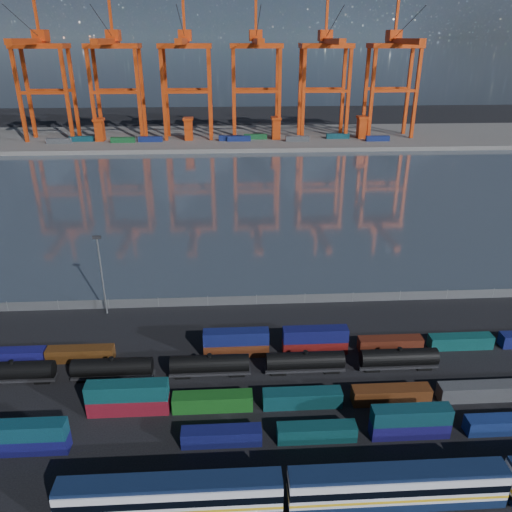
{
  "coord_description": "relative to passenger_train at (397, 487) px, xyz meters",
  "views": [
    {
      "loc": [
        -5.24,
        -61.96,
        50.39
      ],
      "look_at": [
        0.0,
        30.0,
        10.0
      ],
      "focal_mm": 35.0,
      "sensor_mm": 36.0,
      "label": 1
    }
  ],
  "objects": [
    {
      "name": "straddle_carriers",
      "position": [
        -15.92,
        220.89,
        5.13
      ],
      "size": [
        140.0,
        7.0,
        11.1
      ],
      "color": "#BF370D",
      "rests_on": "far_quay"
    },
    {
      "name": "tanker_string",
      "position": [
        -37.82,
        25.8,
        -0.67
      ],
      "size": [
        106.13,
        2.82,
        4.04
      ],
      "color": "black",
      "rests_on": "ground"
    },
    {
      "name": "waterfront_fence",
      "position": [
        -13.42,
        48.89,
        -1.69
      ],
      "size": [
        160.12,
        0.12,
        2.2
      ],
      "color": "#595B5E",
      "rests_on": "ground"
    },
    {
      "name": "quay_containers",
      "position": [
        -24.42,
        216.35,
        0.61
      ],
      "size": [
        172.58,
        10.99,
        2.6
      ],
      "color": "navy",
      "rests_on": "far_quay"
    },
    {
      "name": "far_quay",
      "position": [
        -13.42,
        230.89,
        -1.69
      ],
      "size": [
        700.0,
        70.0,
        2.0
      ],
      "primitive_type": "cube",
      "color": "#514F4C",
      "rests_on": "ground"
    },
    {
      "name": "container_row_mid",
      "position": [
        -12.33,
        17.79,
        -1.16
      ],
      "size": [
        140.97,
        2.39,
        5.1
      ],
      "color": "#414246",
      "rests_on": "ground"
    },
    {
      "name": "harbor_water",
      "position": [
        -13.42,
        125.89,
        -2.69
      ],
      "size": [
        700.0,
        700.0,
        0.0
      ],
      "primitive_type": "plane",
      "color": "#333E49",
      "rests_on": "ground"
    },
    {
      "name": "ground",
      "position": [
        -13.42,
        20.89,
        -2.69
      ],
      "size": [
        700.0,
        700.0,
        0.0
      ],
      "primitive_type": "plane",
      "color": "black",
      "rests_on": "ground"
    },
    {
      "name": "passenger_train",
      "position": [
        0.0,
        0.0,
        0.0
      ],
      "size": [
        77.31,
        3.12,
        5.36
      ],
      "color": "silver",
      "rests_on": "ground"
    },
    {
      "name": "container_row_south",
      "position": [
        -27.07,
        10.85,
        -0.85
      ],
      "size": [
        138.34,
        2.2,
        4.7
      ],
      "color": "#383A3D",
      "rests_on": "ground"
    },
    {
      "name": "gantry_cranes",
      "position": [
        -20.92,
        224.09,
        38.72
      ],
      "size": [
        200.98,
        49.89,
        67.56
      ],
      "color": "#BF370D",
      "rests_on": "ground"
    },
    {
      "name": "yard_light_mast",
      "position": [
        -43.42,
        46.89,
        6.6
      ],
      "size": [
        1.6,
        0.4,
        16.6
      ],
      "color": "slate",
      "rests_on": "ground"
    },
    {
      "name": "container_row_north",
      "position": [
        -8.53,
        31.26,
        -0.92
      ],
      "size": [
        140.58,
        2.28,
        4.85
      ],
      "color": "navy",
      "rests_on": "ground"
    }
  ]
}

